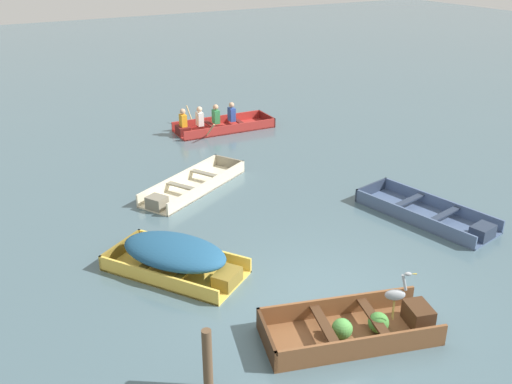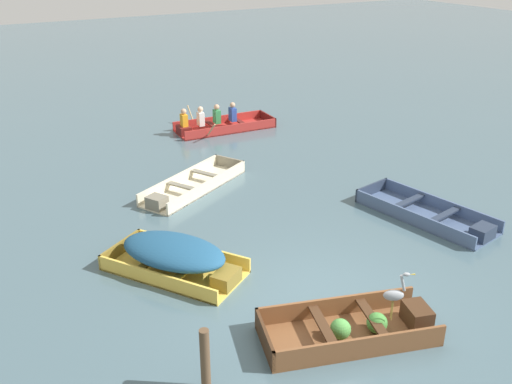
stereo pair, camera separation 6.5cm
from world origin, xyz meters
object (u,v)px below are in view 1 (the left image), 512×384
at_px(dinghy_wooden_brown_foreground, 358,328).
at_px(heron_on_dinghy, 396,293).
at_px(mooring_post, 207,360).
at_px(skiff_cream_near_moored, 191,186).
at_px(rowboat_red_with_crew, 217,124).
at_px(skiff_slate_blue_far_moored, 430,215).
at_px(skiff_yellow_mid_moored, 176,255).

bearing_deg(dinghy_wooden_brown_foreground, heron_on_dinghy, -38.16).
distance_m(heron_on_dinghy, mooring_post, 3.04).
bearing_deg(skiff_cream_near_moored, rowboat_red_with_crew, 56.24).
bearing_deg(skiff_slate_blue_far_moored, mooring_post, -160.59).
relative_size(dinghy_wooden_brown_foreground, rowboat_red_with_crew, 0.90).
xyz_separation_m(skiff_cream_near_moored, mooring_post, (-2.57, -6.46, 0.39)).
height_order(dinghy_wooden_brown_foreground, rowboat_red_with_crew, rowboat_red_with_crew).
height_order(skiff_yellow_mid_moored, heron_on_dinghy, heron_on_dinghy).
distance_m(skiff_slate_blue_far_moored, mooring_post, 7.03).
distance_m(skiff_yellow_mid_moored, mooring_post, 3.19).
xyz_separation_m(skiff_yellow_mid_moored, skiff_slate_blue_far_moored, (5.83, -0.75, -0.26)).
bearing_deg(skiff_yellow_mid_moored, skiff_cream_near_moored, 62.20).
relative_size(skiff_yellow_mid_moored, skiff_slate_blue_far_moored, 0.87).
xyz_separation_m(rowboat_red_with_crew, mooring_post, (-5.30, -10.55, 0.29)).
bearing_deg(heron_on_dinghy, dinghy_wooden_brown_foreground, 141.84).
distance_m(skiff_cream_near_moored, rowboat_red_with_crew, 4.92).
bearing_deg(mooring_post, dinghy_wooden_brown_foreground, -2.34).
xyz_separation_m(rowboat_red_with_crew, heron_on_dinghy, (-2.32, -10.98, 0.64)).
xyz_separation_m(skiff_cream_near_moored, skiff_slate_blue_far_moored, (4.05, -4.13, -0.01)).
height_order(dinghy_wooden_brown_foreground, skiff_slate_blue_far_moored, dinghy_wooden_brown_foreground).
height_order(dinghy_wooden_brown_foreground, heron_on_dinghy, heron_on_dinghy).
bearing_deg(rowboat_red_with_crew, skiff_slate_blue_far_moored, -80.88).
height_order(skiff_cream_near_moored, heron_on_dinghy, heron_on_dinghy).
bearing_deg(skiff_slate_blue_far_moored, dinghy_wooden_brown_foreground, -148.95).
height_order(rowboat_red_with_crew, mooring_post, mooring_post).
xyz_separation_m(dinghy_wooden_brown_foreground, mooring_post, (-2.57, 0.10, 0.36)).
bearing_deg(heron_on_dinghy, skiff_slate_blue_far_moored, 37.25).
xyz_separation_m(skiff_slate_blue_far_moored, rowboat_red_with_crew, (-1.32, 8.22, 0.11)).
height_order(dinghy_wooden_brown_foreground, mooring_post, mooring_post).
height_order(skiff_yellow_mid_moored, mooring_post, mooring_post).
distance_m(skiff_slate_blue_far_moored, heron_on_dinghy, 4.63).
relative_size(skiff_cream_near_moored, heron_on_dinghy, 3.89).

